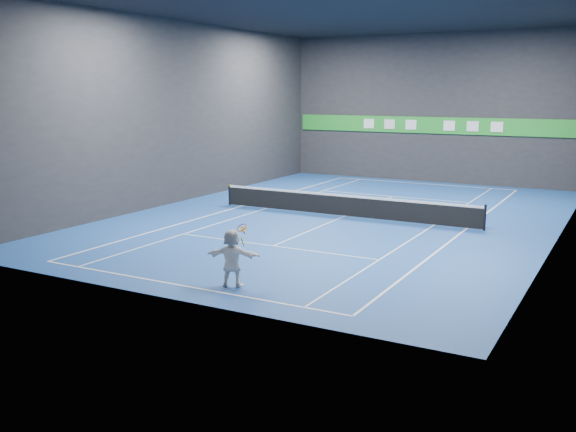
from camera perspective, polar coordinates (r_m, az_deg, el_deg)
The scene contains 20 objects.
ground at distance 29.05m, azimuth 5.00°, elevation -0.04°, with size 26.00×26.00×0.00m, color navy.
ceiling at distance 28.72m, azimuth 5.32°, elevation 17.87°, with size 26.00×26.00×0.00m, color black.
wall_back at distance 40.77m, azimuth 12.60°, elevation 9.29°, with size 18.00×0.10×9.00m, color #262629.
wall_front at distance 17.43m, azimuth -12.41°, elevation 7.28°, with size 18.00×0.10×9.00m, color #262629.
wall_left at distance 33.18m, azimuth -9.42°, elevation 9.06°, with size 0.10×26.00×9.00m, color #262629.
wall_right at distance 26.26m, azimuth 23.63°, elevation 7.81°, with size 0.10×26.00×9.00m, color #262629.
baseline_near at distance 19.08m, azimuth -9.65°, elevation -6.07°, with size 10.98×0.08×0.01m, color white.
baseline_far at distance 40.08m, azimuth 11.89°, elevation 2.84°, with size 10.98×0.08×0.01m, color white.
sideline_doubles_left at distance 31.61m, azimuth -4.14°, elevation 0.89°, with size 0.08×23.78×0.01m, color white.
sideline_doubles_right at distance 27.36m, azimuth 15.58°, elevation -1.10°, with size 0.08×23.78×0.01m, color white.
sideline_singles_left at distance 30.90m, azimuth -1.99°, elevation 0.67°, with size 0.06×23.78×0.01m, color white.
sideline_singles_right at distance 27.69m, azimuth 12.80°, elevation -0.82°, with size 0.06×23.78×0.01m, color white.
service_line_near at distance 23.46m, azimuth -1.33°, elevation -2.67°, with size 8.23×0.06×0.01m, color white.
service_line_far at distance 34.92m, azimuth 9.25°, elevation 1.74°, with size 8.23×0.06×0.01m, color white.
center_service_line at distance 29.05m, azimuth 5.00°, elevation -0.03°, with size 0.06×12.80×0.01m, color white.
player at distance 18.57m, azimuth -5.00°, elevation -3.73°, with size 1.57×0.50×1.69m, color white.
tennis_ball at distance 18.32m, azimuth -5.23°, elevation 2.74°, with size 0.07×0.07×0.07m, color #C2E926.
tennis_net at distance 28.95m, azimuth 5.02°, elevation 1.01°, with size 12.50×0.10×1.07m.
sponsor_banner at distance 40.75m, azimuth 12.52°, elevation 7.89°, with size 17.64×0.11×1.00m.
tennis_racket at distance 18.23m, azimuth -4.11°, elevation -1.20°, with size 0.42×0.35×0.67m.
Camera 1 is at (11.43, -26.12, 5.57)m, focal length 40.00 mm.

